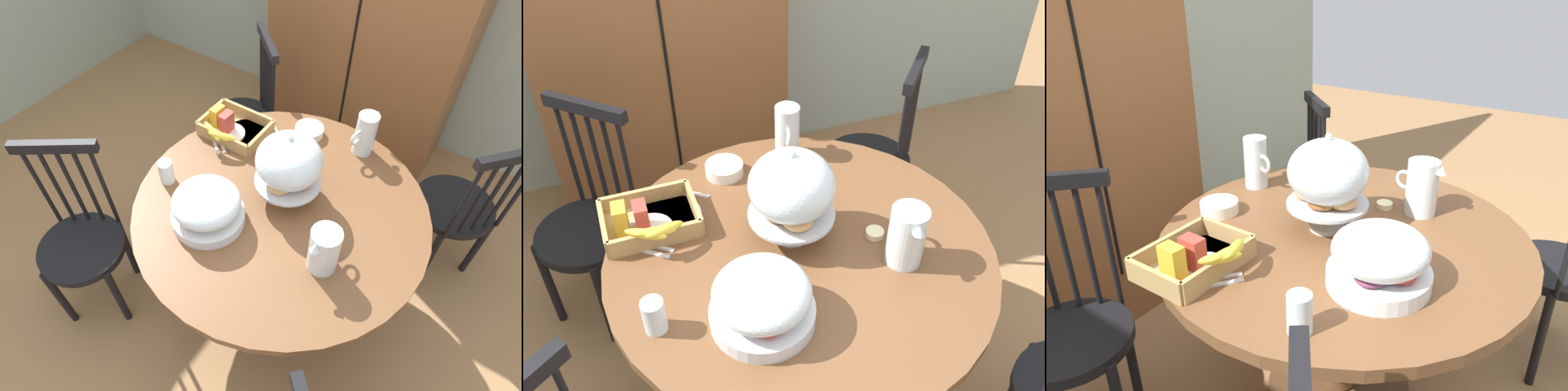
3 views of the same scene
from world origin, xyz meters
TOP-DOWN VIEW (x-y plane):
  - ground_plane at (0.00, 0.00)m, footprint 10.00×10.00m
  - wooden_armoire at (-0.11, 1.50)m, footprint 1.18×0.60m
  - dining_table at (0.09, 0.18)m, footprint 1.25×1.25m
  - windsor_chair_by_cabinet at (0.72, 0.85)m, footprint 0.47×0.47m
  - windsor_chair_facing_door at (-0.57, 0.83)m, footprint 0.47×0.47m
  - windsor_chair_far_side at (-0.68, -0.34)m, footprint 0.46×0.46m
  - pastry_stand_with_dome at (0.08, 0.24)m, footprint 0.28×0.28m
  - fruit_platter_covered at (-0.12, -0.05)m, footprint 0.30×0.30m
  - orange_juice_pitcher at (0.37, 0.02)m, footprint 0.11×0.20m
  - milk_pitcher at (0.23, 0.67)m, footprint 0.09×0.17m
  - cereal_basket at (-0.36, 0.42)m, footprint 0.32×0.30m
  - china_plate_large at (-0.28, 0.46)m, footprint 0.22×0.22m
  - china_plate_small at (-0.35, 0.41)m, footprint 0.15×0.15m
  - cereal_bowl at (-0.03, 0.63)m, footprint 0.14×0.14m
  - drinking_glass at (-0.40, 0.02)m, footprint 0.06×0.06m
  - butter_dish at (0.34, 0.14)m, footprint 0.06×0.06m
  - table_knife at (-0.36, 0.35)m, footprint 0.14×0.12m
  - dinner_fork at (-0.38, 0.33)m, footprint 0.14×0.12m
  - soup_spoon at (-0.19, 0.57)m, footprint 0.14×0.12m

SIDE VIEW (x-z plane):
  - ground_plane at x=0.00m, z-range 0.00..0.00m
  - windsor_chair_by_cabinet at x=0.72m, z-range -0.03..0.94m
  - windsor_chair_facing_door at x=-0.57m, z-range -0.03..0.94m
  - windsor_chair_far_side at x=-0.68m, z-range -0.03..0.94m
  - dining_table at x=0.09m, z-range 0.17..0.91m
  - table_knife at x=-0.36m, z-range 0.74..0.75m
  - dinner_fork at x=-0.38m, z-range 0.74..0.75m
  - soup_spoon at x=-0.19m, z-range 0.74..0.75m
  - china_plate_large at x=-0.28m, z-range 0.74..0.75m
  - butter_dish at x=0.34m, z-range 0.74..0.76m
  - china_plate_small at x=-0.35m, z-range 0.75..0.76m
  - cereal_bowl at x=-0.03m, z-range 0.74..0.78m
  - cereal_basket at x=-0.36m, z-range 0.72..0.84m
  - drinking_glass at x=-0.40m, z-range 0.74..0.85m
  - fruit_platter_covered at x=-0.12m, z-range 0.74..0.92m
  - orange_juice_pitcher at x=0.37m, z-range 0.73..0.93m
  - milk_pitcher at x=0.23m, z-range 0.73..0.94m
  - pastry_stand_with_dome at x=0.08m, z-range 0.77..1.11m
  - wooden_armoire at x=-0.11m, z-range 0.00..1.96m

